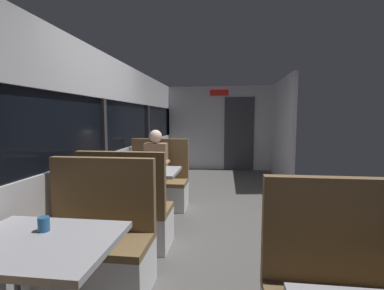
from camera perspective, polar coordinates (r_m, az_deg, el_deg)
name	(u,v)px	position (r m, az deg, el deg)	size (l,w,h in m)	color
ground_plane	(210,229)	(3.81, 3.79, -16.87)	(3.30, 9.20, 0.02)	#514F4C
carriage_window_panel_left	(103,143)	(3.89, -17.98, 0.39)	(0.09, 8.48, 2.30)	#B2B2B7
carriage_end_bulkhead	(221,129)	(7.71, 6.02, 3.37)	(2.90, 0.11, 2.30)	#B2B2B7
carriage_aisle_panel_right	(281,131)	(6.64, 17.96, 2.85)	(0.08, 2.40, 2.30)	#B2B2B7
dining_table_near_window	(38,257)	(1.96, -29.20, -19.50)	(0.90, 0.70, 0.74)	#9E9EA3
bench_near_window_facing_entry	(96,250)	(2.63, -19.27, -19.89)	(0.95, 0.50, 1.10)	silver
dining_table_mid_window	(145,177)	(3.83, -9.68, -6.60)	(0.90, 0.70, 0.74)	#9E9EA3
bench_mid_window_facing_end	(128,218)	(3.28, -13.19, -14.48)	(0.95, 0.50, 1.10)	silver
bench_mid_window_facing_entry	(158,187)	(4.55, -7.07, -8.59)	(0.95, 0.50, 1.10)	silver
seated_passenger	(157,175)	(4.44, -7.33, -6.20)	(0.47, 0.55, 1.26)	#26262D
coffee_cup_primary	(44,224)	(2.02, -28.32, -14.21)	(0.07, 0.07, 0.09)	#26598C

